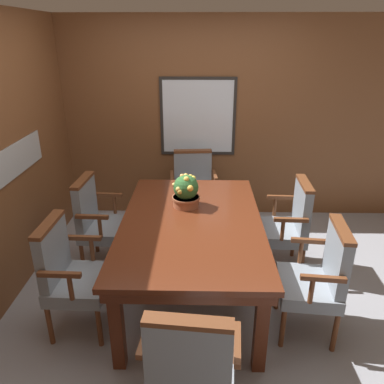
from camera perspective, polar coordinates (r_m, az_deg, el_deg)
ground_plane at (r=3.58m, az=0.19°, el=-15.48°), size 14.00×14.00×0.00m
wall_back at (r=4.72m, az=0.65°, el=10.70°), size 7.20×0.08×2.45m
dining_table at (r=3.27m, az=-0.06°, el=-5.71°), size 1.21×1.92×0.75m
chair_right_far at (r=3.82m, az=14.52°, el=-4.47°), size 0.47×0.56×0.94m
chair_head_far at (r=4.55m, az=0.19°, el=0.86°), size 0.57×0.48×0.94m
chair_head_near at (r=2.30m, az=-0.29°, el=-25.00°), size 0.57×0.49×0.94m
chair_left_near at (r=3.13m, az=-18.14°, el=-11.44°), size 0.46×0.56×0.94m
chair_right_near at (r=3.10m, az=18.77°, el=-11.99°), size 0.49×0.58×0.94m
chair_left_far at (r=3.87m, az=-14.14°, el=-4.01°), size 0.47×0.56×0.94m
potted_plant at (r=3.43m, az=-0.94°, el=0.06°), size 0.26×0.26×0.31m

